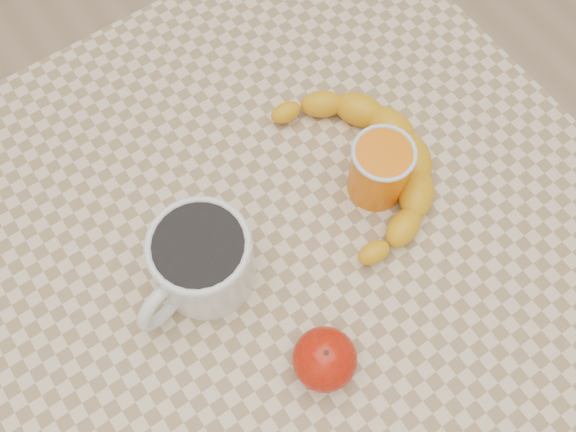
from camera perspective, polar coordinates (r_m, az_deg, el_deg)
ground at (r=1.51m, az=-0.00°, el=-11.97°), size 3.00×3.00×0.00m
table at (r=0.87m, az=-0.00°, el=-2.83°), size 0.80×0.80×0.75m
coffee_mug at (r=0.73m, az=-7.77°, el=-3.92°), size 0.17×0.14×0.10m
orange_juice_glass at (r=0.78m, az=8.15°, el=4.13°), size 0.08×0.08×0.09m
apple at (r=0.71m, az=3.28°, el=-12.59°), size 0.09×0.09×0.07m
banana at (r=0.81m, az=6.62°, el=4.39°), size 0.37×0.41×0.05m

